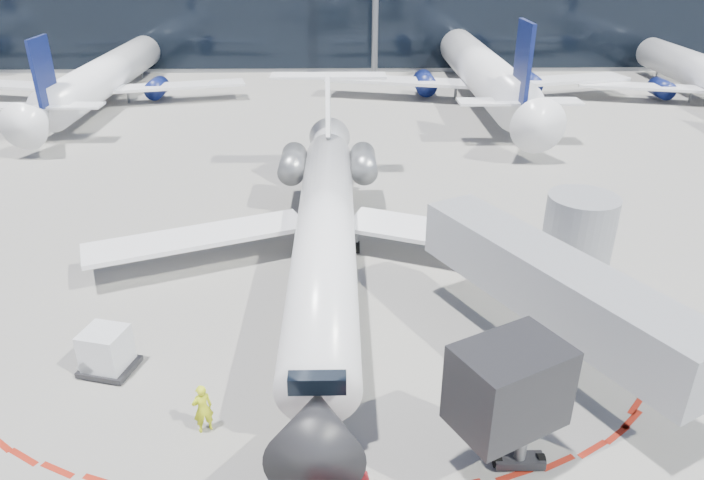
{
  "coord_description": "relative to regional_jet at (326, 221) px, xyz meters",
  "views": [
    {
      "loc": [
        1.1,
        -24.66,
        15.53
      ],
      "look_at": [
        1.56,
        0.46,
        3.11
      ],
      "focal_mm": 32.0,
      "sensor_mm": 36.0,
      "label": 1
    }
  ],
  "objects": [
    {
      "name": "ground",
      "position": [
        -0.31,
        -3.79,
        -2.52
      ],
      "size": [
        260.0,
        260.0,
        0.0
      ],
      "primitive_type": "plane",
      "color": "gray",
      "rests_on": "ground"
    },
    {
      "name": "apron_centerline",
      "position": [
        -0.31,
        -1.79,
        -2.51
      ],
      "size": [
        0.25,
        40.0,
        0.01
      ],
      "primitive_type": "cube",
      "color": "silver",
      "rests_on": "ground"
    },
    {
      "name": "jet_bridge",
      "position": [
        9.48,
        -6.8,
        0.49
      ],
      "size": [
        10.03,
        15.2,
        4.9
      ],
      "color": "#979AA0",
      "rests_on": "ground"
    },
    {
      "name": "regional_jet",
      "position": [
        0.0,
        0.0,
        0.0
      ],
      "size": [
        24.43,
        30.12,
        7.54
      ],
      "color": "white",
      "rests_on": "ground"
    },
    {
      "name": "ramp_worker",
      "position": [
        -3.99,
        -11.82,
        -1.56
      ],
      "size": [
        0.83,
        0.74,
        1.92
      ],
      "primitive_type": "imported",
      "rotation": [
        0.0,
        0.0,
        3.63
      ],
      "color": "#CEDF17",
      "rests_on": "ground"
    },
    {
      "name": "uld_container",
      "position": [
        -8.36,
        -8.44,
        -1.61
      ],
      "size": [
        2.31,
        2.1,
        1.84
      ],
      "rotation": [
        0.0,
        0.0,
        -0.25
      ],
      "color": "black",
      "rests_on": "ground"
    },
    {
      "name": "bg_airliner_1",
      "position": [
        -22.49,
        35.37,
        2.63
      ],
      "size": [
        31.82,
        33.69,
        10.29
      ],
      "primitive_type": null,
      "color": "white",
      "rests_on": "ground"
    },
    {
      "name": "bg_airliner_2",
      "position": [
        14.89,
        36.26,
        3.39
      ],
      "size": [
        36.55,
        38.7,
        11.82
      ],
      "primitive_type": null,
      "color": "white",
      "rests_on": "ground"
    }
  ]
}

